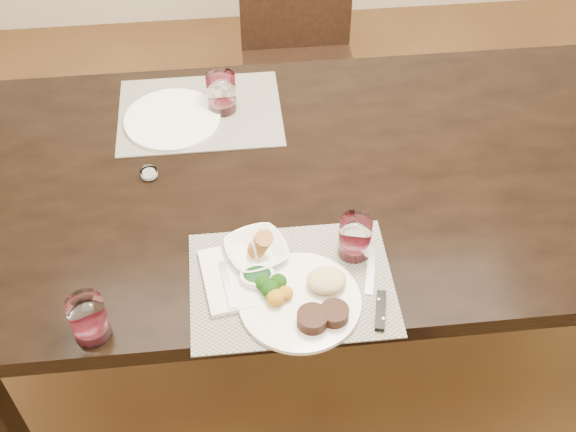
{
  "coord_description": "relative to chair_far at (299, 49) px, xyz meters",
  "views": [
    {
      "loc": [
        -0.28,
        -1.35,
        2.05
      ],
      "look_at": [
        -0.16,
        -0.21,
        0.82
      ],
      "focal_mm": 45.0,
      "sensor_mm": 36.0,
      "label": 1
    }
  ],
  "objects": [
    {
      "name": "placemat_near",
      "position": [
        -0.17,
        -1.29,
        0.25
      ],
      "size": [
        0.46,
        0.34,
        0.0
      ],
      "primitive_type": "cube",
      "color": "gray",
      "rests_on": "dining_table"
    },
    {
      "name": "dining_table",
      "position": [
        0.0,
        -0.93,
        0.16
      ],
      "size": [
        2.0,
        1.0,
        0.75
      ],
      "color": "black",
      "rests_on": "ground"
    },
    {
      "name": "chair_far",
      "position": [
        0.0,
        0.0,
        0.0
      ],
      "size": [
        0.42,
        0.42,
        0.9
      ],
      "color": "black",
      "rests_on": "ground"
    },
    {
      "name": "napkin_fork",
      "position": [
        -0.31,
        -1.27,
        0.26
      ],
      "size": [
        0.13,
        0.2,
        0.02
      ],
      "rotation": [
        0.0,
        0.0,
        0.14
      ],
      "color": "white",
      "rests_on": "placemat_near"
    },
    {
      "name": "salt_cellar",
      "position": [
        -0.5,
        -0.9,
        0.26
      ],
      "size": [
        0.05,
        0.05,
        0.02
      ],
      "rotation": [
        0.0,
        0.0,
        0.43
      ],
      "color": "white",
      "rests_on": "dining_table"
    },
    {
      "name": "wine_glass_far",
      "position": [
        -0.3,
        -0.64,
        0.3
      ],
      "size": [
        0.08,
        0.08,
        0.11
      ],
      "rotation": [
        0.0,
        0.0,
        -0.17
      ],
      "color": "white",
      "rests_on": "placemat_far"
    },
    {
      "name": "wine_glass_side",
      "position": [
        -0.6,
        -1.37,
        0.29
      ],
      "size": [
        0.08,
        0.08,
        0.11
      ],
      "rotation": [
        0.0,
        0.0,
        0.26
      ],
      "color": "white",
      "rests_on": "dining_table"
    },
    {
      "name": "steak_knife",
      "position": [
        0.02,
        -1.36,
        0.26
      ],
      "size": [
        0.05,
        0.24,
        0.01
      ],
      "rotation": [
        0.0,
        0.0,
        -0.24
      ],
      "color": "silver",
      "rests_on": "placemat_near"
    },
    {
      "name": "placemat_far",
      "position": [
        -0.36,
        -0.65,
        0.25
      ],
      "size": [
        0.46,
        0.34,
        0.0
      ],
      "primitive_type": "cube",
      "color": "gray",
      "rests_on": "dining_table"
    },
    {
      "name": "sauce_ramekin",
      "position": [
        -0.24,
        -1.28,
        0.27
      ],
      "size": [
        0.08,
        0.12,
        0.06
      ],
      "rotation": [
        0.0,
        0.0,
        0.24
      ],
      "color": "white",
      "rests_on": "placemat_near"
    },
    {
      "name": "ground_plane",
      "position": [
        0.0,
        -0.93,
        -0.5
      ],
      "size": [
        4.5,
        4.5,
        0.0
      ],
      "primitive_type": "plane",
      "color": "#442616",
      "rests_on": "ground"
    },
    {
      "name": "dinner_plate",
      "position": [
        -0.14,
        -1.35,
        0.27
      ],
      "size": [
        0.27,
        0.27,
        0.05
      ],
      "rotation": [
        0.0,
        0.0,
        -0.1
      ],
      "color": "white",
      "rests_on": "placemat_near"
    },
    {
      "name": "far_plate",
      "position": [
        -0.44,
        -0.68,
        0.26
      ],
      "size": [
        0.27,
        0.27,
        0.01
      ],
      "primitive_type": "cylinder",
      "color": "white",
      "rests_on": "placemat_far"
    },
    {
      "name": "cracker_bowl",
      "position": [
        -0.24,
        -1.2,
        0.27
      ],
      "size": [
        0.18,
        0.18,
        0.06
      ],
      "rotation": [
        0.0,
        0.0,
        0.33
      ],
      "color": "white",
      "rests_on": "placemat_near"
    },
    {
      "name": "wine_glass_near",
      "position": [
        -0.01,
        -1.21,
        0.3
      ],
      "size": [
        0.08,
        0.08,
        0.1
      ],
      "rotation": [
        0.0,
        0.0,
        0.23
      ],
      "color": "white",
      "rests_on": "placemat_near"
    }
  ]
}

